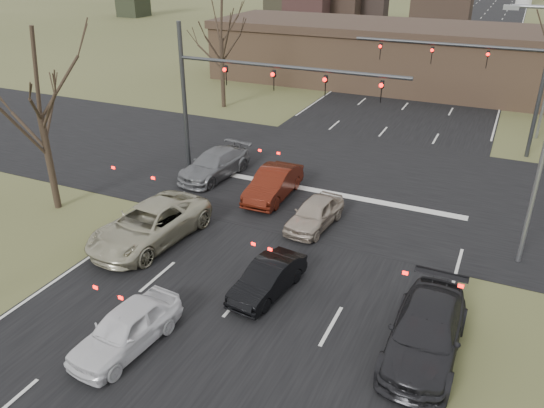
{
  "coord_description": "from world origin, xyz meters",
  "views": [
    {
      "loc": [
        7.6,
        -10.61,
        11.41
      ],
      "look_at": [
        -0.48,
        6.92,
        2.0
      ],
      "focal_mm": 35.0,
      "sensor_mm": 36.0,
      "label": 1
    }
  ],
  "objects_px": {
    "car_white_sedan": "(126,329)",
    "car_grey_ahead": "(215,164)",
    "car_silver_suv": "(150,224)",
    "car_black_hatch": "(268,278)",
    "car_silver_ahead": "(315,213)",
    "car_red_ahead": "(273,184)",
    "streetlight_right_near": "(544,127)",
    "building": "(449,59)",
    "mast_arm_near": "(237,85)",
    "mast_arm_far": "(492,68)",
    "car_charcoal_sedan": "(426,332)"
  },
  "relations": [
    {
      "from": "mast_arm_near",
      "to": "car_charcoal_sedan",
      "type": "distance_m",
      "value": 15.98
    },
    {
      "from": "streetlight_right_near",
      "to": "car_grey_ahead",
      "type": "relative_size",
      "value": 2.04
    },
    {
      "from": "car_black_hatch",
      "to": "building",
      "type": "bearing_deg",
      "value": 95.13
    },
    {
      "from": "mast_arm_far",
      "to": "car_red_ahead",
      "type": "bearing_deg",
      "value": -126.7
    },
    {
      "from": "mast_arm_near",
      "to": "car_red_ahead",
      "type": "xyz_separation_m",
      "value": [
        2.76,
        -1.6,
        -4.33
      ]
    },
    {
      "from": "car_silver_suv",
      "to": "car_black_hatch",
      "type": "relative_size",
      "value": 1.59
    },
    {
      "from": "mast_arm_near",
      "to": "streetlight_right_near",
      "type": "relative_size",
      "value": 1.21
    },
    {
      "from": "streetlight_right_near",
      "to": "car_red_ahead",
      "type": "bearing_deg",
      "value": 172.95
    },
    {
      "from": "car_black_hatch",
      "to": "car_white_sedan",
      "type": "bearing_deg",
      "value": -114.79
    },
    {
      "from": "building",
      "to": "car_silver_suv",
      "type": "height_order",
      "value": "building"
    },
    {
      "from": "car_white_sedan",
      "to": "car_red_ahead",
      "type": "bearing_deg",
      "value": 97.52
    },
    {
      "from": "streetlight_right_near",
      "to": "car_black_hatch",
      "type": "height_order",
      "value": "streetlight_right_near"
    },
    {
      "from": "car_white_sedan",
      "to": "car_black_hatch",
      "type": "height_order",
      "value": "car_white_sedan"
    },
    {
      "from": "streetlight_right_near",
      "to": "car_grey_ahead",
      "type": "bearing_deg",
      "value": 170.73
    },
    {
      "from": "streetlight_right_near",
      "to": "building",
      "type": "bearing_deg",
      "value": 103.69
    },
    {
      "from": "car_silver_suv",
      "to": "car_grey_ahead",
      "type": "xyz_separation_m",
      "value": [
        -1.12,
        7.34,
        -0.1
      ]
    },
    {
      "from": "building",
      "to": "car_silver_suv",
      "type": "distance_m",
      "value": 33.71
    },
    {
      "from": "streetlight_right_near",
      "to": "car_silver_suv",
      "type": "distance_m",
      "value": 15.74
    },
    {
      "from": "car_black_hatch",
      "to": "car_red_ahead",
      "type": "relative_size",
      "value": 0.82
    },
    {
      "from": "car_silver_suv",
      "to": "car_red_ahead",
      "type": "relative_size",
      "value": 1.3
    },
    {
      "from": "mast_arm_far",
      "to": "car_grey_ahead",
      "type": "distance_m",
      "value": 17.02
    },
    {
      "from": "mast_arm_near",
      "to": "mast_arm_far",
      "type": "distance_m",
      "value": 15.17
    },
    {
      "from": "car_charcoal_sedan",
      "to": "car_red_ahead",
      "type": "bearing_deg",
      "value": 137.27
    },
    {
      "from": "building",
      "to": "streetlight_right_near",
      "type": "xyz_separation_m",
      "value": [
        6.82,
        -28.0,
        2.92
      ]
    },
    {
      "from": "mast_arm_far",
      "to": "car_red_ahead",
      "type": "xyz_separation_m",
      "value": [
        -8.65,
        -11.6,
        -4.28
      ]
    },
    {
      "from": "car_silver_suv",
      "to": "car_silver_ahead",
      "type": "distance_m",
      "value": 7.23
    },
    {
      "from": "car_silver_suv",
      "to": "car_charcoal_sedan",
      "type": "xyz_separation_m",
      "value": [
        11.88,
        -2.11,
        -0.06
      ]
    },
    {
      "from": "car_charcoal_sedan",
      "to": "mast_arm_near",
      "type": "bearing_deg",
      "value": 139.91
    },
    {
      "from": "car_black_hatch",
      "to": "mast_arm_far",
      "type": "bearing_deg",
      "value": 81.37
    },
    {
      "from": "car_white_sedan",
      "to": "car_grey_ahead",
      "type": "height_order",
      "value": "car_grey_ahead"
    },
    {
      "from": "mast_arm_near",
      "to": "car_silver_suv",
      "type": "relative_size",
      "value": 2.07
    },
    {
      "from": "car_white_sedan",
      "to": "car_charcoal_sedan",
      "type": "relative_size",
      "value": 0.77
    },
    {
      "from": "mast_arm_far",
      "to": "car_grey_ahead",
      "type": "bearing_deg",
      "value": -140.38
    },
    {
      "from": "mast_arm_far",
      "to": "car_silver_suv",
      "type": "bearing_deg",
      "value": -122.95
    },
    {
      "from": "mast_arm_near",
      "to": "mast_arm_far",
      "type": "xyz_separation_m",
      "value": [
        11.41,
        10.0,
        -0.06
      ]
    },
    {
      "from": "car_grey_ahead",
      "to": "car_silver_ahead",
      "type": "xyz_separation_m",
      "value": [
        7.0,
        -3.13,
        -0.06
      ]
    },
    {
      "from": "car_black_hatch",
      "to": "car_silver_ahead",
      "type": "distance_m",
      "value": 5.51
    },
    {
      "from": "car_black_hatch",
      "to": "streetlight_right_near",
      "type": "bearing_deg",
      "value": 44.44
    },
    {
      "from": "car_charcoal_sedan",
      "to": "car_grey_ahead",
      "type": "bearing_deg",
      "value": 144.2
    },
    {
      "from": "building",
      "to": "car_black_hatch",
      "type": "xyz_separation_m",
      "value": [
        -1.24,
        -34.13,
        -2.06
      ]
    },
    {
      "from": "car_black_hatch",
      "to": "car_charcoal_sedan",
      "type": "relative_size",
      "value": 0.7
    },
    {
      "from": "car_black_hatch",
      "to": "car_silver_ahead",
      "type": "xyz_separation_m",
      "value": [
        -0.26,
        5.5,
        0.05
      ]
    },
    {
      "from": "car_black_hatch",
      "to": "car_silver_ahead",
      "type": "bearing_deg",
      "value": 99.89
    },
    {
      "from": "mast_arm_far",
      "to": "streetlight_right_near",
      "type": "height_order",
      "value": "streetlight_right_near"
    },
    {
      "from": "mast_arm_near",
      "to": "car_black_hatch",
      "type": "distance_m",
      "value": 11.79
    },
    {
      "from": "car_silver_ahead",
      "to": "streetlight_right_near",
      "type": "bearing_deg",
      "value": 9.8
    },
    {
      "from": "car_grey_ahead",
      "to": "car_red_ahead",
      "type": "xyz_separation_m",
      "value": [
        4.03,
        -1.1,
        0.03
      ]
    },
    {
      "from": "mast_arm_near",
      "to": "car_charcoal_sedan",
      "type": "bearing_deg",
      "value": -40.31
    },
    {
      "from": "building",
      "to": "car_grey_ahead",
      "type": "distance_m",
      "value": 26.95
    },
    {
      "from": "car_red_ahead",
      "to": "car_charcoal_sedan",
      "type": "bearing_deg",
      "value": -44.09
    }
  ]
}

